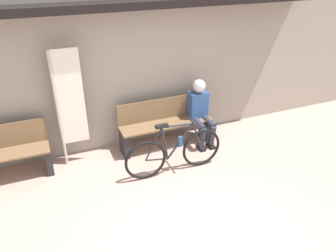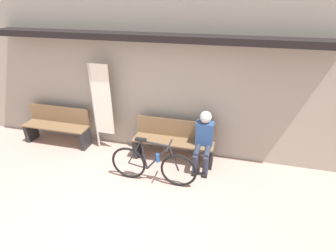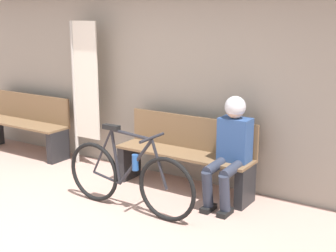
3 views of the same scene
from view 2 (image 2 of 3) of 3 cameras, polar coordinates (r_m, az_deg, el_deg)
The scene contains 7 objects.
ground_plane at distance 4.40m, azimuth -12.42°, elevation -20.72°, with size 24.00×24.00×0.00m, color tan.
storefront_wall at distance 5.48m, azimuth -2.87°, elevation 10.49°, with size 12.00×0.56×3.20m.
park_bench_near at distance 5.53m, azimuth 1.23°, elevation -3.46°, with size 1.70×0.42×0.87m.
bicycle at distance 4.90m, azimuth -3.30°, elevation -8.52°, with size 1.65×0.40×0.91m.
person_seated at distance 5.20m, azimuth 7.82°, elevation -2.28°, with size 0.34×0.62×1.20m.
park_bench_far at distance 6.67m, azimuth -22.92°, elevation -0.18°, with size 1.57×0.42×0.87m.
banner_pole at distance 5.80m, azimuth -14.56°, elevation 4.95°, with size 0.45×0.05×1.96m.
Camera 2 is at (1.58, -2.57, 3.21)m, focal length 28.00 mm.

